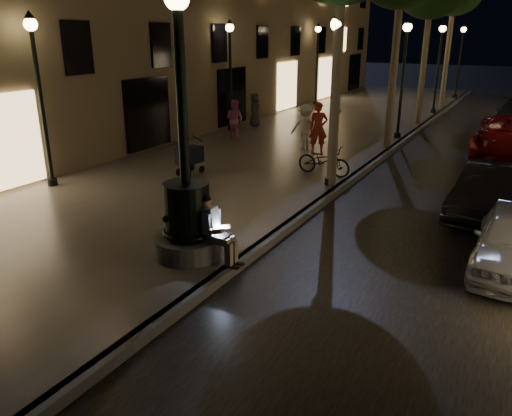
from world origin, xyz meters
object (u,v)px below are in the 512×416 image
Objects in this scene: lamp_curb_a at (335,79)px; lamp_left_c at (317,54)px; lamp_curb_b at (404,64)px; lamp_curb_d at (461,52)px; seated_man_laptop at (213,227)px; pedestrian_dark at (255,110)px; lamp_left_a at (38,79)px; pedestrian_red at (318,128)px; pedestrian_pink at (235,119)px; lamp_left_b at (230,62)px; pedestrian_blue at (336,109)px; stroller at (189,156)px; lamp_curb_c at (439,56)px; car_third at (510,136)px; fountain_lamppost at (187,207)px; bicycle at (324,161)px; car_second at (490,192)px; pedestrian_white at (305,127)px.

lamp_left_c is (-7.10, 16.00, 0.00)m from lamp_curb_a.
lamp_curb_d is (0.00, 16.00, 0.00)m from lamp_curb_b.
seated_man_laptop is 0.28× the size of lamp_curb_b.
lamp_left_a is at bearing 160.23° from pedestrian_dark.
pedestrian_red is 1.15× the size of pedestrian_pink.
lamp_left_b is 2.96× the size of pedestrian_pink.
lamp_curb_b is (0.00, 8.00, 0.00)m from lamp_curb_a.
lamp_curb_a is 9.22m from pedestrian_blue.
lamp_curb_c is at bearing 78.81° from stroller.
lamp_curb_b is at bearing 50.08° from pedestrian_blue.
car_third is at bearing -62.82° from lamp_curb_c.
pedestrian_pink is (-5.28, 10.47, -0.20)m from fountain_lamppost.
bicycle is at bearing -95.45° from pedestrian_red.
stroller is at bearing -80.61° from lamp_left_c.
lamp_curb_c reaches higher than car_second.
pedestrian_blue is at bearing 172.42° from car_third.
lamp_left_b is 13.15m from car_second.
lamp_curb_c and lamp_left_c have the same top height.
lamp_curb_a is at bearing -156.02° from pedestrian_dark.
pedestrian_dark is at bearing -128.26° from lamp_curb_c.
lamp_curb_a reaches higher than car_third.
lamp_curb_a is 5.04m from stroller.
pedestrian_blue is at bearing -111.61° from lamp_curb_c.
lamp_curb_d reaches higher than car_second.
fountain_lamppost is 11.72m from pedestrian_pink.
lamp_curb_b is at bearing 67.59° from stroller.
lamp_left_b is at bearing 147.34° from pedestrian_dark.
lamp_left_b is 2.83× the size of pedestrian_white.
lamp_curb_b is 4.99m from car_third.
lamp_curb_b and lamp_curb_c have the same top height.
lamp_curb_c is at bearing 50.09° from pedestrian_red.
lamp_curb_d is at bearing 105.99° from car_second.
pedestrian_blue is (4.12, -7.53, -2.10)m from lamp_left_c.
lamp_left_c reaches higher than pedestrian_dark.
fountain_lamppost is 1.08× the size of lamp_left_a.
fountain_lamppost is 30.08m from lamp_curb_d.
car_third is 2.83× the size of pedestrian_blue.
lamp_curb_c reaches higher than seated_man_laptop.
lamp_left_a is (-7.10, -28.00, 0.00)m from lamp_curb_d.
car_second is at bearing 53.74° from seated_man_laptop.
pedestrian_pink is at bearing 109.96° from stroller.
car_second is (4.30, -24.02, -2.60)m from lamp_curb_d.
pedestrian_dark reaches higher than bicycle.
seated_man_laptop is 0.28× the size of lamp_curb_d.
lamp_curb_c is (0.09, 22.00, 2.33)m from seated_man_laptop.
pedestrian_white is (-6.88, 4.10, 0.41)m from car_second.
lamp_left_a is at bearing -154.90° from car_second.
car_second is 13.33m from pedestrian_dark.
lamp_left_a reaches higher than bicycle.
pedestrian_red is at bearing -18.00° from pedestrian_blue.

